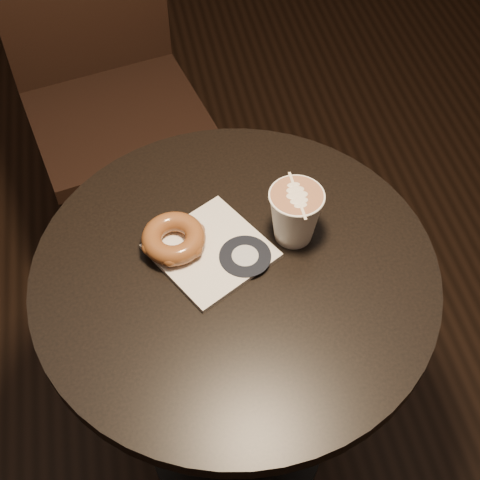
# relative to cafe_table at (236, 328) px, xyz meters

# --- Properties ---
(cafe_table) EXTENTS (0.70, 0.70, 0.75)m
(cafe_table) POSITION_rel_cafe_table_xyz_m (0.00, 0.00, 0.00)
(cafe_table) COLOR black
(cafe_table) RESTS_ON ground
(chair) EXTENTS (0.52, 0.52, 1.10)m
(chair) POSITION_rel_cafe_table_xyz_m (-0.19, 0.82, 0.06)
(chair) COLOR black
(chair) RESTS_ON ground
(pastry_bag) EXTENTS (0.24, 0.24, 0.01)m
(pastry_bag) POSITION_rel_cafe_table_xyz_m (-0.03, 0.04, 0.20)
(pastry_bag) COLOR silver
(pastry_bag) RESTS_ON cafe_table
(doughnut) EXTENTS (0.11, 0.11, 0.04)m
(doughnut) POSITION_rel_cafe_table_xyz_m (-0.09, 0.06, 0.23)
(doughnut) COLOR brown
(doughnut) RESTS_ON pastry_bag
(latte_cup) EXTENTS (0.10, 0.10, 0.11)m
(latte_cup) POSITION_rel_cafe_table_xyz_m (0.12, 0.05, 0.25)
(latte_cup) COLOR white
(latte_cup) RESTS_ON cafe_table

